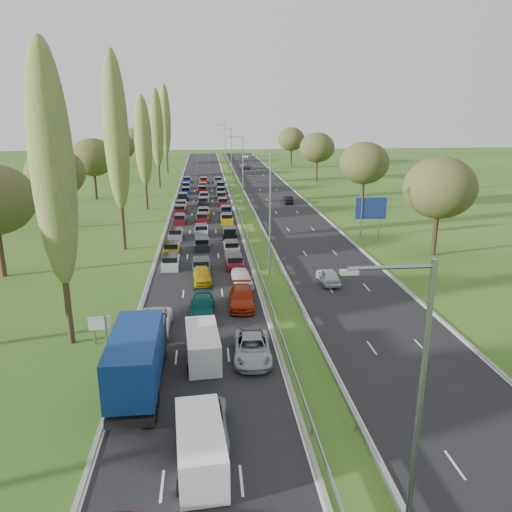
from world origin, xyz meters
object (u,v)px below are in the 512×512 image
near_car_2 (154,323)px  white_van_rear (203,344)px  direction_sign (371,210)px  blue_lorry (138,358)px  white_van_front (200,443)px  info_sign (100,326)px

near_car_2 → white_van_rear: white_van_rear is taller
white_van_rear → direction_sign: size_ratio=1.01×
near_car_2 → blue_lorry: size_ratio=0.55×
blue_lorry → white_van_front: bearing=-62.5°
white_van_front → white_van_rear: (0.09, 10.30, -0.02)m
near_car_2 → direction_sign: (25.20, 26.65, 2.83)m
near_car_2 → blue_lorry: bearing=-89.4°
blue_lorry → white_van_front: 7.83m
white_van_front → white_van_rear: 10.30m
white_van_front → info_sign: (-7.11, 13.26, 0.27)m
direction_sign → info_sign: bearing=-135.5°
near_car_2 → info_sign: bearing=-154.0°
white_van_front → info_sign: 15.05m
near_car_2 → direction_sign: size_ratio=1.00×
info_sign → white_van_rear: bearing=-22.3°
white_van_rear → info_sign: bearing=153.8°
white_van_rear → direction_sign: 38.08m
white_van_front → direction_sign: bearing=58.2°
white_van_rear → near_car_2: bearing=124.1°
near_car_2 → info_sign: info_sign is taller
direction_sign → white_van_front: bearing=-117.6°
direction_sign → blue_lorry: bearing=-126.1°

